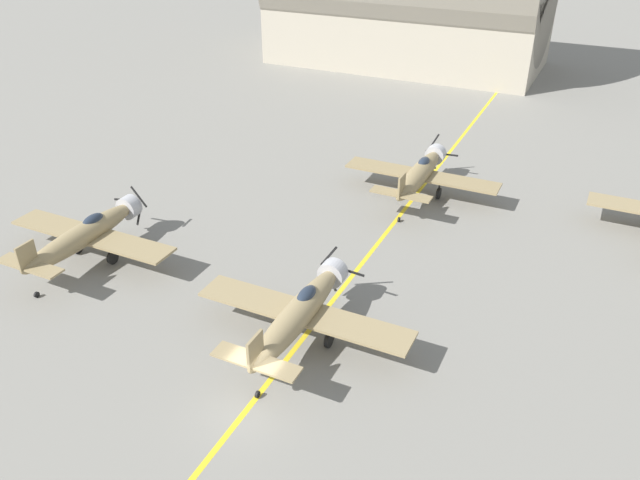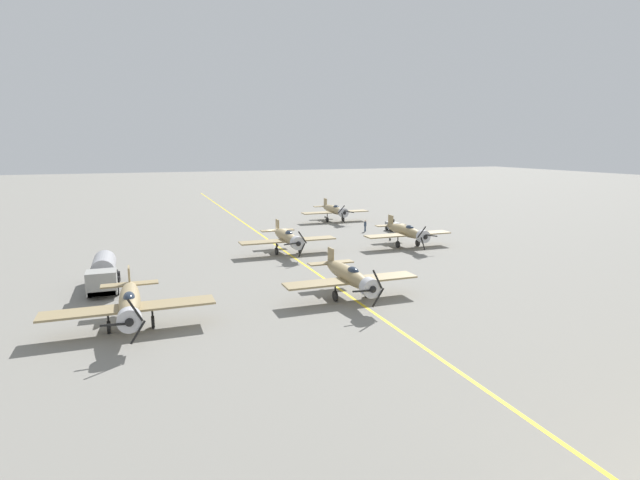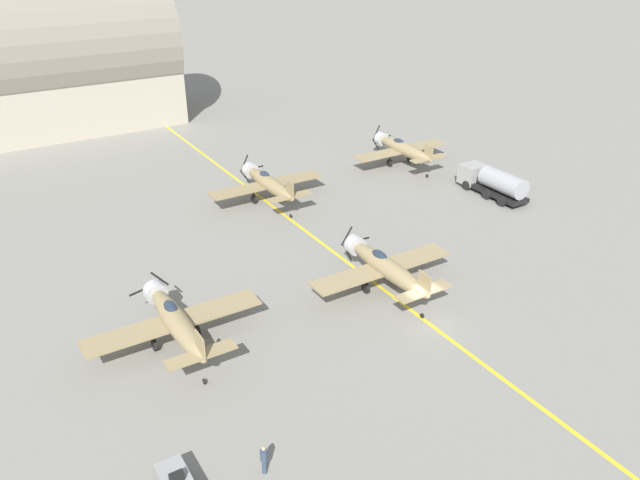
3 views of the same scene
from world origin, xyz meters
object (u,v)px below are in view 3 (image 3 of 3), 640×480
Objects in this scene: airplane_far_right at (402,149)px; ground_crew_walking at (264,459)px; hangar at (34,62)px; fuel_tanker at (493,182)px; airplane_far_center at (268,183)px; airplane_mid_left at (175,321)px; airplane_mid_center at (385,267)px.

airplane_far_right is 47.06m from ground_crew_walking.
fuel_tanker is at bearing -54.83° from hangar.
airplane_far_center reaches higher than fuel_tanker.
fuel_tanker is (2.38, -11.94, -0.50)m from airplane_far_right.
airplane_far_center is 1.00× the size of airplane_mid_left.
airplane_mid_left and airplane_mid_center have the same top height.
fuel_tanker is (20.61, 9.07, -0.50)m from airplane_mid_center.
hangar reaches higher than airplane_far_right.
fuel_tanker is at bearing 18.60° from airplane_mid_left.
airplane_mid_center is (-0.21, -19.72, 0.00)m from airplane_far_center.
airplane_far_center is 0.35× the size of hangar.
airplane_mid_left is (-16.27, -18.26, -0.00)m from airplane_far_center.
fuel_tanker is 60.76m from hangar.
ground_crew_walking is at bearing -101.71° from airplane_far_center.
airplane_far_center is at bearing 152.45° from fuel_tanker.
fuel_tanker is (36.67, 7.62, -0.50)m from airplane_mid_left.
airplane_mid_center is at bearing 1.69° from airplane_mid_left.
hangar is at bearing 94.93° from airplane_mid_left.
fuel_tanker is at bearing 36.23° from airplane_mid_center.
hangar reaches higher than fuel_tanker.
airplane_far_right is at bearing 101.28° from fuel_tanker.
airplane_mid_left is at bearing -115.70° from airplane_far_center.
airplane_mid_left is at bearing -168.26° from fuel_tanker.
airplane_mid_left reaches higher than ground_crew_walking.
airplane_mid_center is 22.53m from fuel_tanker.
airplane_far_center is at bearing -69.65° from hangar.
fuel_tanker reaches higher than ground_crew_walking.
hangar reaches higher than airplane_mid_left.
airplane_far_center is 1.00× the size of airplane_mid_center.
fuel_tanker is 4.53× the size of ground_crew_walking.
airplane_far_center is (-18.02, -1.30, 0.00)m from airplane_far_right.
airplane_mid_center is at bearing -156.24° from fuel_tanker.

